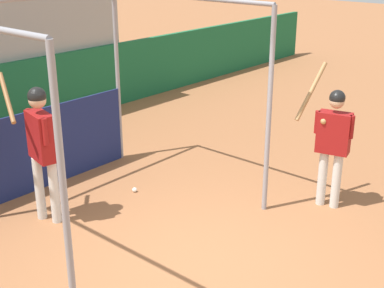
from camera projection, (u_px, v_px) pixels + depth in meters
name	position (u px, v px, depth m)	size (l,w,h in m)	color
ground_plane	(202.00, 264.00, 6.46)	(60.00, 60.00, 0.00)	#935B38
batting_cage	(56.00, 121.00, 7.69)	(3.47, 3.15, 2.93)	gray
player_batter	(41.00, 141.00, 7.08)	(0.55, 0.98, 2.03)	silver
player_waiting	(333.00, 137.00, 7.53)	(0.57, 0.74, 2.08)	silver
baseball	(135.00, 190.00, 8.31)	(0.07, 0.07, 0.07)	white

